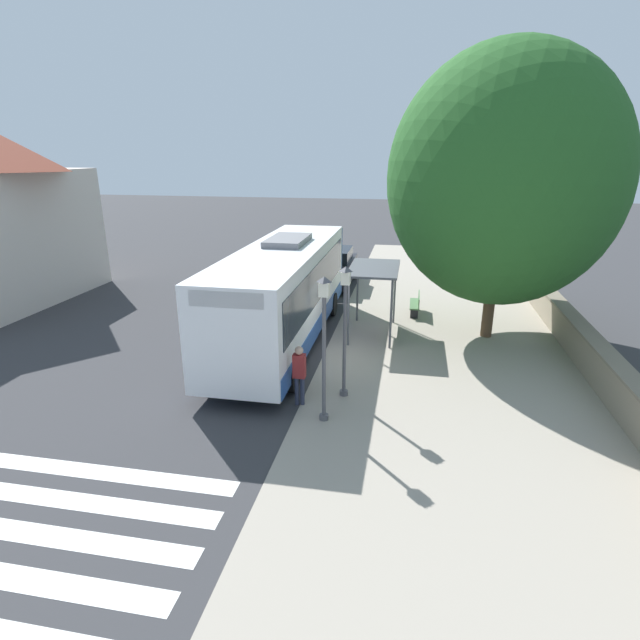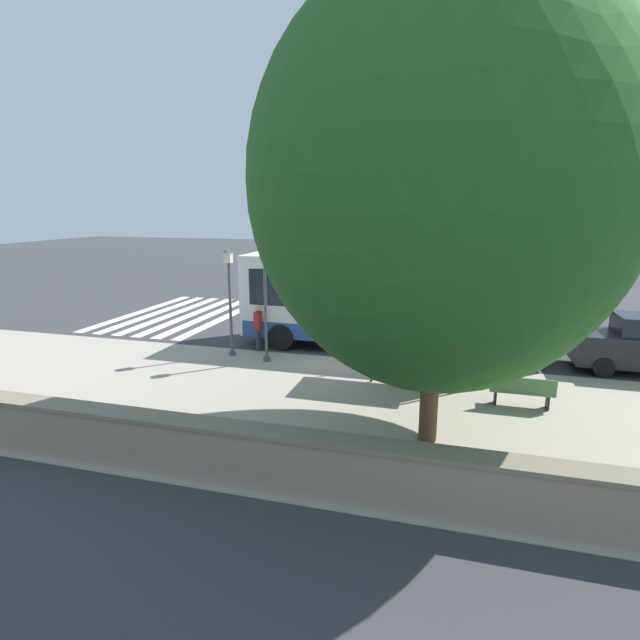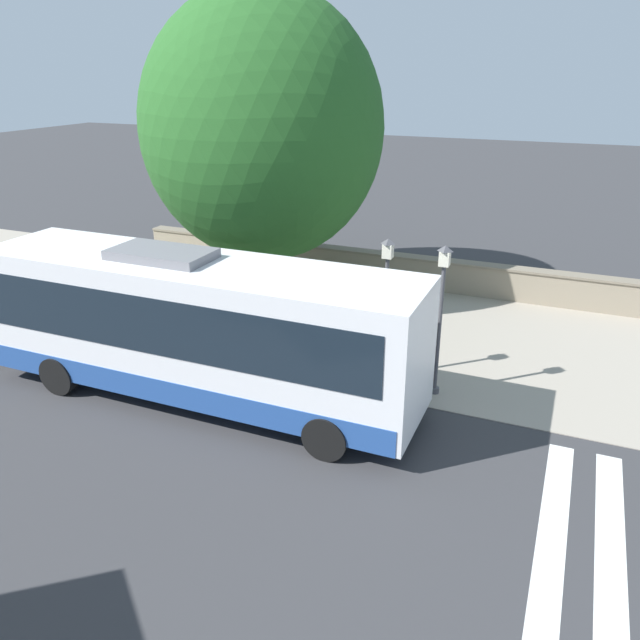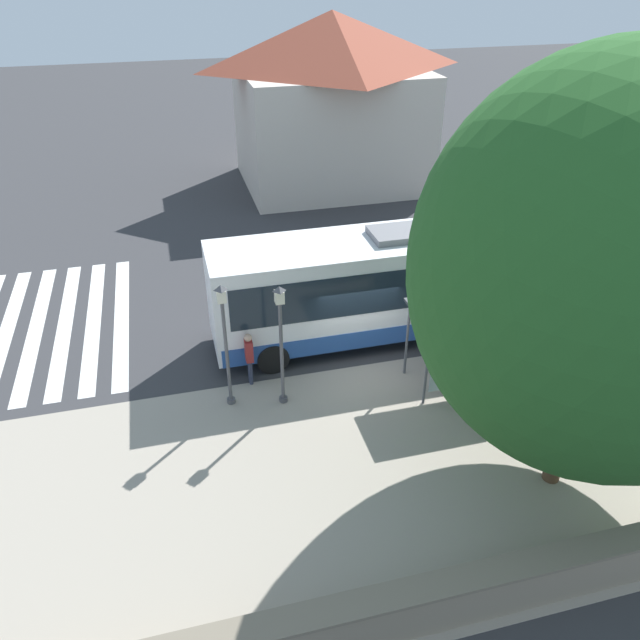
{
  "view_description": "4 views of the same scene",
  "coord_description": "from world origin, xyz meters",
  "px_view_note": "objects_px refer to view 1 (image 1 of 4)",
  "views": [
    {
      "loc": [
        -2.82,
        15.53,
        6.69
      ],
      "look_at": [
        0.38,
        -1.5,
        0.81
      ],
      "focal_mm": 28.0,
      "sensor_mm": 36.0,
      "label": 1
    },
    {
      "loc": [
        -16.67,
        -3.61,
        5.31
      ],
      "look_at": [
        0.94,
        1.32,
        1.13
      ],
      "focal_mm": 28.0,
      "sensor_mm": 36.0,
      "label": 2
    },
    {
      "loc": [
        13.18,
        6.9,
        7.74
      ],
      "look_at": [
        -0.63,
        1.07,
        1.57
      ],
      "focal_mm": 35.0,
      "sensor_mm": 36.0,
      "label": 3
    },
    {
      "loc": [
        -15.08,
        5.23,
        11.49
      ],
      "look_at": [
        0.17,
        1.26,
        1.8
      ],
      "focal_mm": 35.0,
      "sensor_mm": 36.0,
      "label": 4
    }
  ],
  "objects_px": {
    "street_lamp_far": "(324,338)",
    "shade_tree": "(503,179)",
    "bus": "(283,291)",
    "parked_car_behind_bus": "(335,267)",
    "street_lamp_near": "(345,321)",
    "bus_shelter": "(378,279)",
    "pedestrian": "(299,371)",
    "bench": "(416,303)"
  },
  "relations": [
    {
      "from": "pedestrian",
      "to": "parked_car_behind_bus",
      "type": "distance_m",
      "value": 13.24
    },
    {
      "from": "pedestrian",
      "to": "shade_tree",
      "type": "height_order",
      "value": "shade_tree"
    },
    {
      "from": "bus_shelter",
      "to": "pedestrian",
      "type": "bearing_deg",
      "value": 74.83
    },
    {
      "from": "street_lamp_far",
      "to": "parked_car_behind_bus",
      "type": "distance_m",
      "value": 14.1
    },
    {
      "from": "bus_shelter",
      "to": "pedestrian",
      "type": "height_order",
      "value": "bus_shelter"
    },
    {
      "from": "street_lamp_far",
      "to": "parked_car_behind_bus",
      "type": "bearing_deg",
      "value": -82.25
    },
    {
      "from": "bus_shelter",
      "to": "parked_car_behind_bus",
      "type": "relative_size",
      "value": 0.68
    },
    {
      "from": "bus",
      "to": "street_lamp_near",
      "type": "xyz_separation_m",
      "value": [
        -2.76,
        3.87,
        0.34
      ]
    },
    {
      "from": "bench",
      "to": "street_lamp_near",
      "type": "xyz_separation_m",
      "value": [
        1.99,
        8.12,
        1.79
      ]
    },
    {
      "from": "bus",
      "to": "street_lamp_near",
      "type": "bearing_deg",
      "value": 125.52
    },
    {
      "from": "bus",
      "to": "shade_tree",
      "type": "height_order",
      "value": "shade_tree"
    },
    {
      "from": "bus_shelter",
      "to": "street_lamp_near",
      "type": "relative_size",
      "value": 0.83
    },
    {
      "from": "parked_car_behind_bus",
      "to": "street_lamp_near",
      "type": "bearing_deg",
      "value": 100.08
    },
    {
      "from": "bus",
      "to": "pedestrian",
      "type": "height_order",
      "value": "bus"
    },
    {
      "from": "bus_shelter",
      "to": "street_lamp_far",
      "type": "bearing_deg",
      "value": 82.95
    },
    {
      "from": "pedestrian",
      "to": "street_lamp_near",
      "type": "relative_size",
      "value": 0.46
    },
    {
      "from": "bus",
      "to": "shade_tree",
      "type": "xyz_separation_m",
      "value": [
        -7.4,
        -1.95,
        3.87
      ]
    },
    {
      "from": "shade_tree",
      "to": "bench",
      "type": "bearing_deg",
      "value": -40.96
    },
    {
      "from": "street_lamp_far",
      "to": "street_lamp_near",
      "type": "bearing_deg",
      "value": -102.17
    },
    {
      "from": "bus_shelter",
      "to": "street_lamp_near",
      "type": "xyz_separation_m",
      "value": [
        0.52,
        5.31,
        0.09
      ]
    },
    {
      "from": "pedestrian",
      "to": "shade_tree",
      "type": "bearing_deg",
      "value": -131.23
    },
    {
      "from": "bus_shelter",
      "to": "street_lamp_near",
      "type": "bearing_deg",
      "value": 84.4
    },
    {
      "from": "pedestrian",
      "to": "parked_car_behind_bus",
      "type": "relative_size",
      "value": 0.37
    },
    {
      "from": "bus_shelter",
      "to": "shade_tree",
      "type": "xyz_separation_m",
      "value": [
        -4.12,
        -0.51,
        3.61
      ]
    },
    {
      "from": "bench",
      "to": "street_lamp_near",
      "type": "relative_size",
      "value": 0.44
    },
    {
      "from": "street_lamp_far",
      "to": "parked_car_behind_bus",
      "type": "relative_size",
      "value": 0.83
    },
    {
      "from": "pedestrian",
      "to": "street_lamp_far",
      "type": "xyz_separation_m",
      "value": [
        -0.81,
        0.71,
        1.28
      ]
    },
    {
      "from": "bench",
      "to": "parked_car_behind_bus",
      "type": "bearing_deg",
      "value": -45.78
    },
    {
      "from": "bus",
      "to": "street_lamp_far",
      "type": "bearing_deg",
      "value": 114.58
    },
    {
      "from": "shade_tree",
      "to": "parked_car_behind_bus",
      "type": "xyz_separation_m",
      "value": [
        6.85,
        -6.61,
        -4.87
      ]
    },
    {
      "from": "bus_shelter",
      "to": "parked_car_behind_bus",
      "type": "xyz_separation_m",
      "value": [
        2.73,
        -7.12,
        -1.25
      ]
    },
    {
      "from": "shade_tree",
      "to": "pedestrian",
      "type": "bearing_deg",
      "value": 48.77
    },
    {
      "from": "bus_shelter",
      "to": "shade_tree",
      "type": "distance_m",
      "value": 5.5
    },
    {
      "from": "street_lamp_near",
      "to": "street_lamp_far",
      "type": "height_order",
      "value": "street_lamp_far"
    },
    {
      "from": "bus",
      "to": "street_lamp_near",
      "type": "distance_m",
      "value": 4.76
    },
    {
      "from": "street_lamp_far",
      "to": "parked_car_behind_bus",
      "type": "height_order",
      "value": "street_lamp_far"
    },
    {
      "from": "bus",
      "to": "pedestrian",
      "type": "xyz_separation_m",
      "value": [
        -1.63,
        4.63,
        -0.9
      ]
    },
    {
      "from": "bus",
      "to": "bus_shelter",
      "type": "relative_size",
      "value": 3.5
    },
    {
      "from": "bus_shelter",
      "to": "shade_tree",
      "type": "bearing_deg",
      "value": -173.01
    },
    {
      "from": "bus_shelter",
      "to": "parked_car_behind_bus",
      "type": "bearing_deg",
      "value": -69.02
    },
    {
      "from": "street_lamp_far",
      "to": "shade_tree",
      "type": "bearing_deg",
      "value": -124.23
    },
    {
      "from": "bus_shelter",
      "to": "bench",
      "type": "height_order",
      "value": "bus_shelter"
    }
  ]
}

